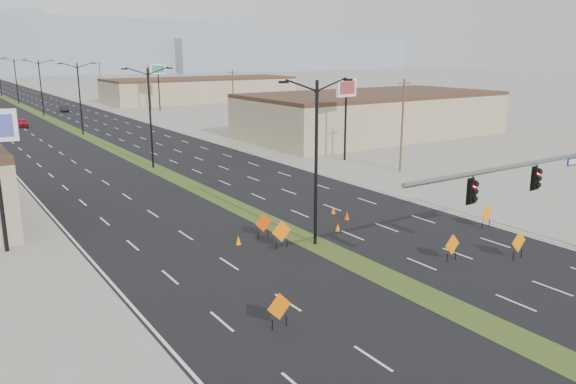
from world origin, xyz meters
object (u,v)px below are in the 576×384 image
construction_sign_1 (282,232)px  construction_sign_2 (263,224)px  car_left (22,123)px  pole_sign_east_near (346,94)px  construction_sign_5 (487,214)px  signal_mast (555,182)px  streetlight_3 (41,86)px  streetlight_2 (80,97)px  construction_sign_0 (279,308)px  construction_sign_4 (519,243)px  cone_2 (347,216)px  streetlight_4 (16,80)px  cone_0 (338,227)px  streetlight_0 (316,158)px  cone_3 (238,240)px  streetlight_1 (150,115)px  cone_1 (333,210)px  car_mid (64,108)px  construction_sign_3 (452,246)px  pole_sign_east_far (158,73)px

construction_sign_1 → construction_sign_2: size_ratio=1.12×
car_left → pole_sign_east_near: pole_sign_east_near is taller
construction_sign_5 → signal_mast: bearing=-122.8°
streetlight_3 → streetlight_2: bearing=-90.0°
construction_sign_0 → car_left: bearing=85.8°
streetlight_3 → construction_sign_5: size_ratio=5.95×
construction_sign_4 → cone_2: (-3.19, 11.46, -0.70)m
streetlight_4 → cone_0: size_ratio=18.95×
streetlight_0 → car_left: streetlight_0 is taller
cone_3 → pole_sign_east_near: size_ratio=0.07×
streetlight_3 → construction_sign_0: bearing=-94.8°
streetlight_4 → cone_3: bearing=-92.1°
signal_mast → streetlight_1: size_ratio=1.63×
cone_2 → construction_sign_2: bearing=-179.2°
cone_0 → streetlight_1: bearing=95.9°
streetlight_4 → construction_sign_4: streetlight_4 is taller
cone_1 → pole_sign_east_near: bearing=48.6°
car_left → cone_1: bearing=-78.0°
streetlight_0 → cone_0: size_ratio=18.95×
car_left → cone_1: (10.84, -65.65, -0.37)m
signal_mast → car_mid: 100.58m
streetlight_4 → cone_2: streetlight_4 is taller
streetlight_3 → construction_sign_4: streetlight_3 is taller
cone_2 → pole_sign_east_near: pole_sign_east_near is taller
construction_sign_2 → construction_sign_3: size_ratio=1.00×
signal_mast → construction_sign_4: 4.10m
car_mid → construction_sign_0: size_ratio=2.36×
construction_sign_4 → pole_sign_east_near: pole_sign_east_near is taller
car_left → construction_sign_0: 78.25m
construction_sign_3 → construction_sign_5: 7.30m
car_left → pole_sign_east_near: 55.98m
car_mid → car_left: bearing=-112.5°
cone_0 → cone_3: bearing=168.9°
construction_sign_0 → car_mid: bearing=79.9°
construction_sign_4 → streetlight_1: bearing=99.9°
construction_sign_3 → streetlight_1: bearing=94.9°
streetlight_0 → streetlight_3: (0.00, 84.00, 0.00)m
car_left → pole_sign_east_near: bearing=-60.8°
construction_sign_2 → cone_1: (7.08, 1.81, -0.65)m
cone_3 → streetlight_0: bearing=-33.1°
construction_sign_0 → cone_0: 13.92m
signal_mast → pole_sign_east_far: pole_sign_east_far is taller
construction_sign_3 → construction_sign_0: bearing=-177.0°
construction_sign_5 → streetlight_3: bearing=89.9°
streetlight_2 → construction_sign_4: 65.15m
construction_sign_1 → construction_sign_4: (10.32, -8.95, -0.05)m
signal_mast → car_left: (-14.31, 80.33, -4.13)m
streetlight_3 → pole_sign_east_far: streetlight_3 is taller
construction_sign_3 → cone_1: size_ratio=2.76×
signal_mast → construction_sign_1: bearing=135.7°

